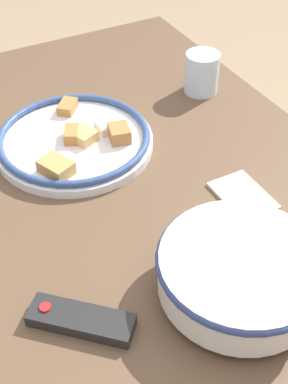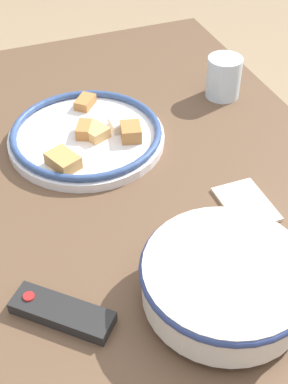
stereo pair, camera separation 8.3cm
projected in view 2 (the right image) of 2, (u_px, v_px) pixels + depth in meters
dining_table at (154, 284)px, 0.90m from camera, size 1.58×0.88×0.72m
noodle_bowl at (225, 281)px, 0.76m from camera, size 0.25×0.25×0.08m
food_plate at (87, 135)px, 1.07m from camera, size 0.31×0.31×0.05m
tv_remote at (62, 312)px, 0.76m from camera, size 0.14×0.14×0.02m
drinking_glass at (224, 77)px, 1.18m from camera, size 0.08×0.08×0.09m
folded_napkin at (246, 204)px, 0.94m from camera, size 0.12×0.08×0.01m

